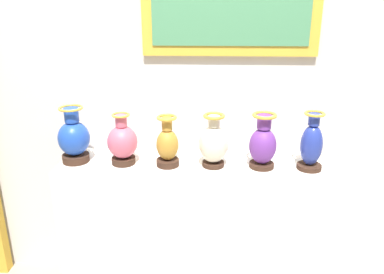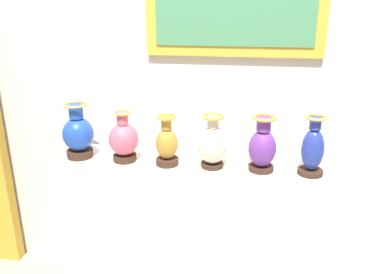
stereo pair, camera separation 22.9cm
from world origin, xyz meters
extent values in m
cube|color=silver|center=(0.00, 0.00, 0.47)|extent=(1.58, 0.41, 0.93)
cube|color=silver|center=(0.00, 0.27, 1.31)|extent=(3.88, 0.10, 2.62)
cylinder|color=#382319|center=(-0.69, -0.02, 0.95)|extent=(0.16, 0.16, 0.04)
ellipsoid|color=#1E47B2|center=(-0.69, -0.02, 1.08)|extent=(0.18, 0.18, 0.20)
cylinder|color=#1E47B2|center=(-0.69, -0.02, 1.22)|extent=(0.08, 0.08, 0.08)
torus|color=gold|center=(-0.69, -0.02, 1.26)|extent=(0.14, 0.14, 0.01)
cylinder|color=#382319|center=(-0.40, -0.03, 0.95)|extent=(0.14, 0.14, 0.04)
ellipsoid|color=#CC5972|center=(-0.40, -0.03, 1.07)|extent=(0.17, 0.17, 0.19)
cylinder|color=#CC5972|center=(-0.40, -0.03, 1.19)|extent=(0.07, 0.07, 0.07)
torus|color=gold|center=(-0.40, -0.03, 1.23)|extent=(0.10, 0.10, 0.01)
cylinder|color=#382319|center=(-0.14, -0.05, 0.95)|extent=(0.13, 0.13, 0.04)
ellipsoid|color=#B27F2D|center=(-0.14, -0.05, 1.06)|extent=(0.13, 0.13, 0.18)
cylinder|color=#B27F2D|center=(-0.14, -0.05, 1.19)|extent=(0.06, 0.06, 0.07)
torus|color=gold|center=(-0.14, -0.05, 1.22)|extent=(0.11, 0.11, 0.02)
cylinder|color=#382319|center=(0.13, -0.05, 0.94)|extent=(0.13, 0.13, 0.03)
ellipsoid|color=beige|center=(0.13, -0.05, 1.06)|extent=(0.17, 0.17, 0.22)
cylinder|color=beige|center=(0.13, -0.05, 1.20)|extent=(0.07, 0.07, 0.06)
torus|color=gold|center=(0.13, -0.05, 1.23)|extent=(0.12, 0.12, 0.02)
cylinder|color=#382319|center=(0.40, -0.05, 0.94)|extent=(0.14, 0.14, 0.03)
ellipsoid|color=#6B3393|center=(0.40, -0.05, 1.06)|extent=(0.15, 0.15, 0.21)
cylinder|color=#6B3393|center=(0.40, -0.05, 1.20)|extent=(0.08, 0.08, 0.08)
torus|color=gold|center=(0.40, -0.05, 1.24)|extent=(0.14, 0.14, 0.02)
cylinder|color=#382319|center=(0.67, -0.07, 0.94)|extent=(0.14, 0.14, 0.03)
ellipsoid|color=#263899|center=(0.67, -0.07, 1.08)|extent=(0.12, 0.12, 0.24)
cylinder|color=#263899|center=(0.67, -0.07, 1.23)|extent=(0.06, 0.06, 0.07)
torus|color=gold|center=(0.67, -0.07, 1.26)|extent=(0.11, 0.11, 0.01)
camera|label=1|loc=(0.09, -2.15, 1.87)|focal=36.89mm
camera|label=2|loc=(0.32, -2.13, 1.87)|focal=36.89mm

